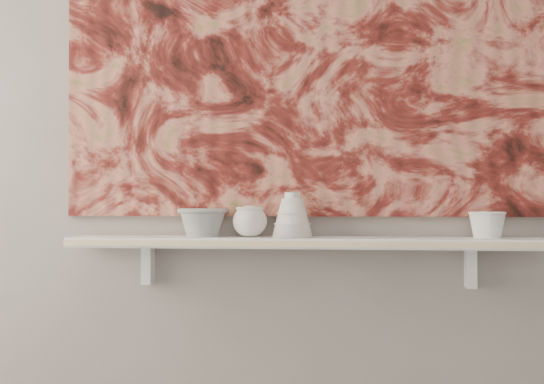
# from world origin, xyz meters

# --- Properties ---
(wall_back) EXTENTS (3.60, 0.00, 3.60)m
(wall_back) POSITION_xyz_m (0.00, 1.60, 1.35)
(wall_back) COLOR gray
(wall_back) RESTS_ON floor
(shelf) EXTENTS (1.40, 0.18, 0.03)m
(shelf) POSITION_xyz_m (0.00, 1.51, 0.92)
(shelf) COLOR white
(shelf) RESTS_ON wall_back
(shelf_stripe) EXTENTS (1.40, 0.01, 0.02)m
(shelf_stripe) POSITION_xyz_m (0.00, 1.41, 0.92)
(shelf_stripe) COLOR beige
(shelf_stripe) RESTS_ON shelf
(bracket_left) EXTENTS (0.03, 0.06, 0.12)m
(bracket_left) POSITION_xyz_m (-0.49, 1.57, 0.84)
(bracket_left) COLOR white
(bracket_left) RESTS_ON wall_back
(bracket_right) EXTENTS (0.03, 0.06, 0.12)m
(bracket_right) POSITION_xyz_m (0.49, 1.57, 0.84)
(bracket_right) COLOR white
(bracket_right) RESTS_ON wall_back
(painting) EXTENTS (1.50, 0.02, 1.10)m
(painting) POSITION_xyz_m (0.00, 1.59, 1.54)
(painting) COLOR maroon
(painting) RESTS_ON wall_back
(house_motif) EXTENTS (0.09, 0.00, 0.08)m
(house_motif) POSITION_xyz_m (0.45, 1.57, 1.23)
(house_motif) COLOR black
(house_motif) RESTS_ON painting
(bowl_grey) EXTENTS (0.19, 0.19, 0.09)m
(bowl_grey) POSITION_xyz_m (-0.30, 1.51, 0.97)
(bowl_grey) COLOR gray
(bowl_grey) RESTS_ON shelf
(cup_cream) EXTENTS (0.13, 0.13, 0.09)m
(cup_cream) POSITION_xyz_m (-0.16, 1.51, 0.98)
(cup_cream) COLOR silver
(cup_cream) RESTS_ON shelf
(bell_vessel) EXTENTS (0.14, 0.14, 0.13)m
(bell_vessel) POSITION_xyz_m (-0.03, 1.51, 1.00)
(bell_vessel) COLOR beige
(bell_vessel) RESTS_ON shelf
(bowl_white) EXTENTS (0.13, 0.13, 0.08)m
(bowl_white) POSITION_xyz_m (0.53, 1.51, 0.97)
(bowl_white) COLOR silver
(bowl_white) RESTS_ON shelf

